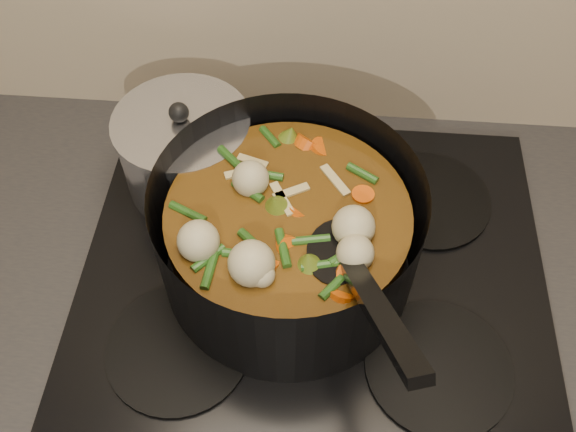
{
  "coord_description": "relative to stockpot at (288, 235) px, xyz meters",
  "views": [
    {
      "loc": [
        0.0,
        1.47,
        1.67
      ],
      "look_at": [
        -0.03,
        1.93,
        1.05
      ],
      "focal_mm": 40.0,
      "sensor_mm": 36.0,
      "label": 1
    }
  ],
  "objects": [
    {
      "name": "stockpot",
      "position": [
        0.0,
        0.0,
        0.0
      ],
      "size": [
        0.36,
        0.44,
        0.24
      ],
      "rotation": [
        0.0,
        0.0,
        0.1
      ],
      "color": "black",
      "rests_on": "stovetop"
    },
    {
      "name": "counter",
      "position": [
        0.03,
        0.0,
        -0.55
      ],
      "size": [
        2.64,
        0.64,
        0.91
      ],
      "color": "brown",
      "rests_on": "ground"
    },
    {
      "name": "stovetop",
      "position": [
        0.03,
        0.0,
        -0.08
      ],
      "size": [
        0.62,
        0.54,
        0.03
      ],
      "color": "black",
      "rests_on": "counter"
    },
    {
      "name": "saucepan",
      "position": [
        -0.16,
        0.14,
        -0.01
      ],
      "size": [
        0.19,
        0.19,
        0.15
      ],
      "rotation": [
        0.0,
        0.0,
        -0.27
      ],
      "color": "silver",
      "rests_on": "stovetop"
    }
  ]
}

